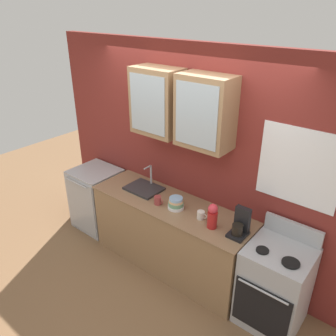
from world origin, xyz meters
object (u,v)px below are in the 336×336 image
sink_faucet (144,188)px  bowl_stack (176,203)px  cup_near_bowls (201,215)px  stove_range (274,286)px  vase (213,216)px  coffee_maker (240,225)px  dishwasher (97,198)px  cup_near_sink (158,200)px

sink_faucet → bowl_stack: sink_faucet is taller
cup_near_bowls → sink_faucet: bearing=174.9°
stove_range → vase: size_ratio=3.90×
sink_faucet → bowl_stack: (0.57, -0.09, 0.04)m
bowl_stack → coffee_maker: coffee_maker is taller
dishwasher → cup_near_bowls: bearing=-0.8°
bowl_stack → sink_faucet: bearing=171.3°
dishwasher → sink_faucet: bearing=3.5°
bowl_stack → cup_near_bowls: bowl_stack is taller
cup_near_sink → vase: bearing=1.3°
vase → cup_near_sink: size_ratio=2.29×
stove_range → bowl_stack: (-1.21, -0.04, 0.50)m
stove_range → cup_near_bowls: stove_range is taller
bowl_stack → coffee_maker: 0.78m
coffee_maker → sink_faucet: bearing=177.2°
vase → dishwasher: bearing=177.6°
bowl_stack → cup_near_bowls: 0.33m
cup_near_sink → cup_near_bowls: cup_near_sink is taller
bowl_stack → cup_near_bowls: size_ratio=1.58×
stove_range → sink_faucet: 1.83m
sink_faucet → bowl_stack: bearing=-8.7°
stove_range → cup_near_sink: size_ratio=8.95×
vase → dishwasher: vase is taller
cup_near_sink → dishwasher: (-1.24, 0.10, -0.49)m
cup_near_sink → dishwasher: bearing=175.5°
vase → cup_near_bowls: bearing=162.2°
cup_near_bowls → dishwasher: size_ratio=0.13×
stove_range → cup_near_sink: 1.51m
bowl_stack → cup_near_sink: size_ratio=1.55×
bowl_stack → dishwasher: bowl_stack is taller
cup_near_sink → coffee_maker: (0.99, 0.09, 0.06)m
coffee_maker → dishwasher: bearing=179.7°
stove_range → bowl_stack: size_ratio=5.77×
stove_range → coffee_maker: coffee_maker is taller
vase → bowl_stack: bearing=174.4°
stove_range → cup_near_bowls: bearing=-178.1°
stove_range → dishwasher: size_ratio=1.20×
sink_faucet → dishwasher: 1.00m
cup_near_bowls → vase: bearing=-17.8°
stove_range → cup_near_sink: stove_range is taller
cup_near_bowls → coffee_maker: size_ratio=0.40×
dishwasher → vase: bearing=-2.4°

